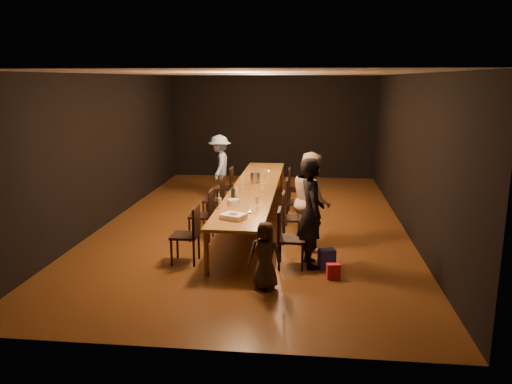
# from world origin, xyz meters

# --- Properties ---
(ground) EXTENTS (10.00, 10.00, 0.00)m
(ground) POSITION_xyz_m (0.00, 0.00, 0.00)
(ground) COLOR #4E2D13
(ground) RESTS_ON ground
(room_shell) EXTENTS (6.04, 10.04, 3.02)m
(room_shell) POSITION_xyz_m (0.00, 0.00, 2.08)
(room_shell) COLOR black
(room_shell) RESTS_ON ground
(table) EXTENTS (0.90, 6.00, 0.75)m
(table) POSITION_xyz_m (0.00, 0.00, 0.70)
(table) COLOR brown
(table) RESTS_ON ground
(chair_right_0) EXTENTS (0.42, 0.42, 0.93)m
(chair_right_0) POSITION_xyz_m (0.85, -2.40, 0.47)
(chair_right_0) COLOR black
(chair_right_0) RESTS_ON ground
(chair_right_1) EXTENTS (0.42, 0.42, 0.93)m
(chair_right_1) POSITION_xyz_m (0.85, -1.20, 0.47)
(chair_right_1) COLOR black
(chair_right_1) RESTS_ON ground
(chair_right_2) EXTENTS (0.42, 0.42, 0.93)m
(chair_right_2) POSITION_xyz_m (0.85, 0.00, 0.47)
(chair_right_2) COLOR black
(chair_right_2) RESTS_ON ground
(chair_right_3) EXTENTS (0.42, 0.42, 0.93)m
(chair_right_3) POSITION_xyz_m (0.85, 1.20, 0.47)
(chair_right_3) COLOR black
(chair_right_3) RESTS_ON ground
(chair_left_0) EXTENTS (0.42, 0.42, 0.93)m
(chair_left_0) POSITION_xyz_m (-0.85, -2.40, 0.47)
(chair_left_0) COLOR black
(chair_left_0) RESTS_ON ground
(chair_left_1) EXTENTS (0.42, 0.42, 0.93)m
(chair_left_1) POSITION_xyz_m (-0.85, -1.20, 0.47)
(chair_left_1) COLOR black
(chair_left_1) RESTS_ON ground
(chair_left_2) EXTENTS (0.42, 0.42, 0.93)m
(chair_left_2) POSITION_xyz_m (-0.85, 0.00, 0.47)
(chair_left_2) COLOR black
(chair_left_2) RESTS_ON ground
(chair_left_3) EXTENTS (0.42, 0.42, 0.93)m
(chair_left_3) POSITION_xyz_m (-0.85, 1.20, 0.47)
(chair_left_3) COLOR black
(chair_left_3) RESTS_ON ground
(woman_birthday) EXTENTS (0.55, 0.71, 1.73)m
(woman_birthday) POSITION_xyz_m (1.15, -2.31, 0.86)
(woman_birthday) COLOR black
(woman_birthday) RESTS_ON ground
(woman_tan) EXTENTS (0.81, 0.94, 1.68)m
(woman_tan) POSITION_xyz_m (1.15, -1.37, 0.84)
(woman_tan) COLOR beige
(woman_tan) RESTS_ON ground
(man_blue) EXTENTS (0.64, 1.03, 1.54)m
(man_blue) POSITION_xyz_m (-1.15, 2.38, 0.77)
(man_blue) COLOR #94B9E4
(man_blue) RESTS_ON ground
(child) EXTENTS (0.53, 0.39, 0.98)m
(child) POSITION_xyz_m (0.52, -3.28, 0.49)
(child) COLOR #382B1F
(child) RESTS_ON ground
(gift_bag_red) EXTENTS (0.21, 0.14, 0.23)m
(gift_bag_red) POSITION_xyz_m (1.49, -2.83, 0.12)
(gift_bag_red) COLOR red
(gift_bag_red) RESTS_ON ground
(gift_bag_blue) EXTENTS (0.29, 0.24, 0.31)m
(gift_bag_blue) POSITION_xyz_m (1.41, -2.42, 0.16)
(gift_bag_blue) COLOR #2A3BB7
(gift_bag_blue) RESTS_ON ground
(birthday_cake) EXTENTS (0.44, 0.40, 0.08)m
(birthday_cake) POSITION_xyz_m (-0.06, -2.39, 0.79)
(birthday_cake) COLOR white
(birthday_cake) RESTS_ON table
(plate_stack) EXTENTS (0.27, 0.27, 0.12)m
(plate_stack) POSITION_xyz_m (-0.19, -1.57, 0.81)
(plate_stack) COLOR white
(plate_stack) RESTS_ON table
(champagne_bottle) EXTENTS (0.08, 0.08, 0.31)m
(champagne_bottle) POSITION_xyz_m (-0.27, -1.09, 0.90)
(champagne_bottle) COLOR black
(champagne_bottle) RESTS_ON table
(ice_bucket) EXTENTS (0.25, 0.25, 0.22)m
(ice_bucket) POSITION_xyz_m (-0.04, 0.48, 0.86)
(ice_bucket) COLOR #A5A5A9
(ice_bucket) RESTS_ON table
(wineglass_0) EXTENTS (0.06, 0.06, 0.21)m
(wineglass_0) POSITION_xyz_m (-0.37, -1.85, 0.85)
(wineglass_0) COLOR beige
(wineglass_0) RESTS_ON table
(wineglass_1) EXTENTS (0.06, 0.06, 0.21)m
(wineglass_1) POSITION_xyz_m (0.23, -1.70, 0.85)
(wineglass_1) COLOR beige
(wineglass_1) RESTS_ON table
(wineglass_2) EXTENTS (0.06, 0.06, 0.21)m
(wineglass_2) POSITION_xyz_m (-0.21, -1.02, 0.85)
(wineglass_2) COLOR silver
(wineglass_2) RESTS_ON table
(wineglass_3) EXTENTS (0.06, 0.06, 0.21)m
(wineglass_3) POSITION_xyz_m (0.23, -0.64, 0.85)
(wineglass_3) COLOR beige
(wineglass_3) RESTS_ON table
(wineglass_4) EXTENTS (0.06, 0.06, 0.21)m
(wineglass_4) POSITION_xyz_m (-0.24, -0.00, 0.85)
(wineglass_4) COLOR silver
(wineglass_4) RESTS_ON table
(wineglass_5) EXTENTS (0.06, 0.06, 0.21)m
(wineglass_5) POSITION_xyz_m (0.13, 0.94, 0.85)
(wineglass_5) COLOR silver
(wineglass_5) RESTS_ON table
(tealight_near) EXTENTS (0.05, 0.05, 0.03)m
(tealight_near) POSITION_xyz_m (0.15, -2.04, 0.77)
(tealight_near) COLOR #B2B7B2
(tealight_near) RESTS_ON table
(tealight_mid) EXTENTS (0.05, 0.05, 0.03)m
(tealight_mid) POSITION_xyz_m (0.15, 0.16, 0.77)
(tealight_mid) COLOR #B2B7B2
(tealight_mid) RESTS_ON table
(tealight_far) EXTENTS (0.05, 0.05, 0.03)m
(tealight_far) POSITION_xyz_m (0.15, 1.68, 0.77)
(tealight_far) COLOR #B2B7B2
(tealight_far) RESTS_ON table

